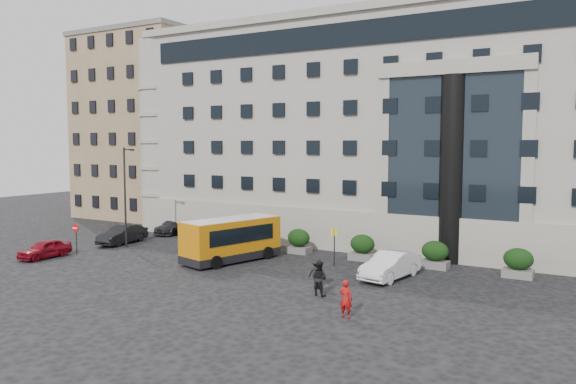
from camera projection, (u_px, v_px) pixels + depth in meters
name	position (u px, v px, depth m)	size (l,w,h in m)	color
ground	(225.00, 271.00, 36.55)	(120.00, 120.00, 0.00)	black
civic_building	(418.00, 136.00, 51.77)	(44.00, 24.00, 18.00)	#9B9489
entrance_column	(452.00, 170.00, 38.90)	(1.80, 1.80, 13.00)	black
apartment_near	(159.00, 129.00, 64.88)	(14.00, 14.00, 20.00)	olive
apartment_far	(230.00, 125.00, 81.82)	(13.00, 13.00, 22.00)	#83664C
hedge_a	(242.00, 235.00, 45.19)	(1.80, 1.26, 1.84)	#5D5C5A
hedge_b	(299.00, 241.00, 42.60)	(1.80, 1.26, 1.84)	#5D5C5A
hedge_c	(362.00, 247.00, 40.02)	(1.80, 1.26, 1.84)	#5D5C5A
hedge_d	(435.00, 254.00, 37.43)	(1.80, 1.26, 1.84)	#5D5C5A
hedge_e	(518.00, 263.00, 34.84)	(1.80, 1.26, 1.84)	#5D5C5A
street_lamp	(126.00, 193.00, 44.70)	(1.16, 0.18, 8.00)	#262628
bus_stop_sign	(334.00, 241.00, 37.98)	(0.50, 0.08, 2.52)	#262628
no_entry_sign	(76.00, 233.00, 41.98)	(0.64, 0.16, 2.32)	#262628
minibus	(231.00, 238.00, 39.60)	(4.39, 7.69, 3.04)	#C16F09
red_truck	(220.00, 208.00, 59.38)	(3.02, 5.55, 2.86)	#97100B
parked_car_a	(45.00, 249.00, 40.78)	(1.57, 3.90, 1.33)	maroon
parked_car_b	(122.00, 234.00, 46.59)	(1.64, 4.69, 1.55)	black
parked_car_c	(174.00, 226.00, 51.93)	(1.95, 4.78, 1.39)	black
parked_car_d	(197.00, 227.00, 51.91)	(2.03, 4.40, 1.22)	black
white_taxi	(390.00, 265.00, 34.56)	(1.75, 5.01, 1.65)	silver
pedestrian_a	(346.00, 299.00, 26.76)	(0.68, 0.44, 1.86)	#A61010
pedestrian_b	(319.00, 278.00, 30.72)	(0.93, 0.72, 1.91)	black
pedestrian_c	(317.00, 274.00, 32.18)	(1.13, 0.65, 1.74)	black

